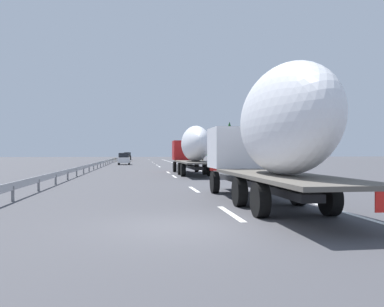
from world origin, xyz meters
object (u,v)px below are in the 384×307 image
(truck_lead, at_px, (193,147))
(car_black_suv, at_px, (128,156))
(car_white_van, at_px, (124,159))
(car_yellow_coupe, at_px, (125,157))
(truck_trailing, at_px, (272,132))
(road_sign, at_px, (199,151))

(truck_lead, height_order, car_black_suv, truck_lead)
(truck_lead, height_order, car_white_van, truck_lead)
(truck_lead, bearing_deg, car_yellow_coupe, 8.00)
(car_yellow_coupe, xyz_separation_m, car_black_suv, (17.40, -0.04, 0.05))
(truck_lead, bearing_deg, truck_trailing, 180.00)
(car_white_van, relative_size, road_sign, 1.35)
(truck_lead, height_order, car_yellow_coupe, truck_lead)
(car_black_suv, height_order, car_white_van, car_black_suv)
(car_yellow_coupe, distance_m, car_white_van, 23.03)
(truck_trailing, relative_size, road_sign, 4.24)
(truck_lead, relative_size, truck_trailing, 1.07)
(car_yellow_coupe, distance_m, car_black_suv, 17.40)
(road_sign, bearing_deg, truck_lead, 169.27)
(car_yellow_coupe, bearing_deg, truck_trailing, -174.20)
(car_black_suv, bearing_deg, car_white_van, -179.28)
(truck_trailing, bearing_deg, truck_lead, -0.00)
(truck_lead, relative_size, road_sign, 4.54)
(truck_lead, distance_m, car_white_van, 30.83)
(road_sign, bearing_deg, truck_trailing, 175.17)
(car_black_suv, distance_m, car_white_van, 40.43)
(car_black_suv, xyz_separation_m, road_sign, (-54.08, -10.52, 1.12))
(truck_lead, xyz_separation_m, road_sign, (16.36, -3.10, -0.27))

